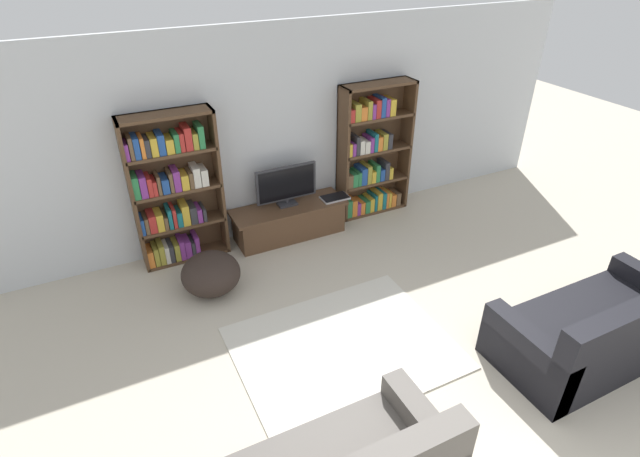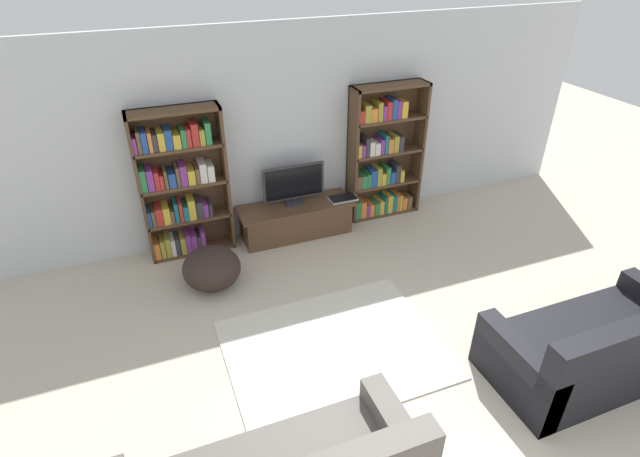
{
  "view_description": "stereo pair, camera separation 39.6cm",
  "coord_description": "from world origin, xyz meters",
  "px_view_note": "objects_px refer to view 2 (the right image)",
  "views": [
    {
      "loc": [
        -1.99,
        -1.24,
        3.49
      ],
      "look_at": [
        0.03,
        2.86,
        0.7
      ],
      "focal_mm": 28.0,
      "sensor_mm": 36.0,
      "label": 1
    },
    {
      "loc": [
        -1.63,
        -1.4,
        3.49
      ],
      "look_at": [
        0.03,
        2.86,
        0.7
      ],
      "focal_mm": 28.0,
      "sensor_mm": 36.0,
      "label": 2
    }
  ],
  "objects_px": {
    "television": "(294,184)",
    "beanbag_ottoman": "(212,268)",
    "couch_right_sofa": "(597,348)",
    "bookshelf_left": "(180,186)",
    "tv_stand": "(296,219)",
    "laptop": "(343,198)",
    "bookshelf_right": "(382,157)"
  },
  "relations": [
    {
      "from": "bookshelf_right",
      "to": "couch_right_sofa",
      "type": "relative_size",
      "value": 0.96
    },
    {
      "from": "bookshelf_left",
      "to": "beanbag_ottoman",
      "type": "bearing_deg",
      "value": -80.73
    },
    {
      "from": "bookshelf_right",
      "to": "couch_right_sofa",
      "type": "distance_m",
      "value": 3.43
    },
    {
      "from": "beanbag_ottoman",
      "to": "tv_stand",
      "type": "bearing_deg",
      "value": 29.46
    },
    {
      "from": "bookshelf_right",
      "to": "beanbag_ottoman",
      "type": "xyz_separation_m",
      "value": [
        -2.5,
        -0.83,
        -0.61
      ]
    },
    {
      "from": "tv_stand",
      "to": "laptop",
      "type": "distance_m",
      "value": 0.67
    },
    {
      "from": "bookshelf_right",
      "to": "couch_right_sofa",
      "type": "bearing_deg",
      "value": -82.41
    },
    {
      "from": "tv_stand",
      "to": "beanbag_ottoman",
      "type": "bearing_deg",
      "value": -150.54
    },
    {
      "from": "couch_right_sofa",
      "to": "beanbag_ottoman",
      "type": "height_order",
      "value": "couch_right_sofa"
    },
    {
      "from": "couch_right_sofa",
      "to": "television",
      "type": "bearing_deg",
      "value": 117.8
    },
    {
      "from": "television",
      "to": "beanbag_ottoman",
      "type": "relative_size",
      "value": 1.24
    },
    {
      "from": "tv_stand",
      "to": "laptop",
      "type": "relative_size",
      "value": 4.11
    },
    {
      "from": "television",
      "to": "tv_stand",
      "type": "bearing_deg",
      "value": -90.0
    },
    {
      "from": "bookshelf_left",
      "to": "bookshelf_right",
      "type": "xyz_separation_m",
      "value": [
        2.64,
        0.0,
        -0.05
      ]
    },
    {
      "from": "bookshelf_left",
      "to": "beanbag_ottoman",
      "type": "height_order",
      "value": "bookshelf_left"
    },
    {
      "from": "bookshelf_left",
      "to": "couch_right_sofa",
      "type": "xyz_separation_m",
      "value": [
        3.08,
        -3.35,
        -0.61
      ]
    },
    {
      "from": "television",
      "to": "couch_right_sofa",
      "type": "xyz_separation_m",
      "value": [
        1.72,
        -3.26,
        -0.43
      ]
    },
    {
      "from": "television",
      "to": "bookshelf_left",
      "type": "bearing_deg",
      "value": 176.36
    },
    {
      "from": "tv_stand",
      "to": "couch_right_sofa",
      "type": "xyz_separation_m",
      "value": [
        1.72,
        -3.22,
        0.06
      ]
    },
    {
      "from": "beanbag_ottoman",
      "to": "television",
      "type": "bearing_deg",
      "value": 31.05
    },
    {
      "from": "bookshelf_right",
      "to": "bookshelf_left",
      "type": "bearing_deg",
      "value": -179.98
    },
    {
      "from": "television",
      "to": "beanbag_ottoman",
      "type": "xyz_separation_m",
      "value": [
        -1.23,
        -0.74,
        -0.48
      ]
    },
    {
      "from": "bookshelf_right",
      "to": "television",
      "type": "bearing_deg",
      "value": -176.06
    },
    {
      "from": "bookshelf_left",
      "to": "laptop",
      "type": "bearing_deg",
      "value": -5.94
    },
    {
      "from": "tv_stand",
      "to": "couch_right_sofa",
      "type": "bearing_deg",
      "value": -61.86
    },
    {
      "from": "bookshelf_right",
      "to": "laptop",
      "type": "xyz_separation_m",
      "value": [
        -0.65,
        -0.21,
        -0.4
      ]
    },
    {
      "from": "bookshelf_left",
      "to": "tv_stand",
      "type": "distance_m",
      "value": 1.53
    },
    {
      "from": "bookshelf_left",
      "to": "bookshelf_right",
      "type": "distance_m",
      "value": 2.64
    },
    {
      "from": "tv_stand",
      "to": "bookshelf_right",
      "type": "bearing_deg",
      "value": 5.97
    },
    {
      "from": "laptop",
      "to": "television",
      "type": "bearing_deg",
      "value": 169.13
    },
    {
      "from": "beanbag_ottoman",
      "to": "laptop",
      "type": "bearing_deg",
      "value": 18.46
    },
    {
      "from": "bookshelf_left",
      "to": "couch_right_sofa",
      "type": "relative_size",
      "value": 0.96
    }
  ]
}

